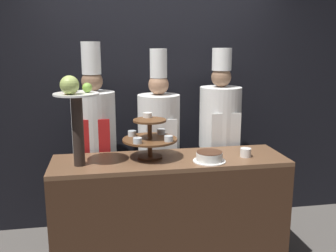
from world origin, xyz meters
TOP-DOWN VIEW (x-y plane):
  - wall_back at (0.00, 1.19)m, footprint 10.00×0.06m
  - buffet_counter at (0.00, 0.28)m, footprint 1.91×0.55m
  - tiered_stand at (-0.16, 0.32)m, footprint 0.45×0.45m
  - fruit_pedestal at (-0.73, 0.21)m, footprint 0.34×0.34m
  - cake_round at (0.29, 0.14)m, footprint 0.26×0.26m
  - cup_white at (0.62, 0.21)m, footprint 0.09×0.09m
  - chef_left at (-0.61, 0.81)m, footprint 0.40×0.40m
  - chef_center_left at (-0.01, 0.81)m, footprint 0.40×0.40m
  - chef_center_right at (0.59, 0.81)m, footprint 0.40×0.40m

SIDE VIEW (x-z plane):
  - buffet_counter at x=0.00m, z-range 0.00..0.96m
  - chef_center_left at x=-0.01m, z-range 0.06..1.89m
  - cup_white at x=0.62m, z-range 0.96..1.03m
  - cake_round at x=0.29m, z-range 0.95..1.03m
  - chef_left at x=-0.61m, z-range 0.06..1.95m
  - chef_center_right at x=0.59m, z-range 0.09..1.93m
  - tiered_stand at x=-0.16m, z-range 0.95..1.32m
  - wall_back at x=0.00m, z-range 0.00..2.80m
  - fruit_pedestal at x=-0.73m, z-range 1.07..1.77m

